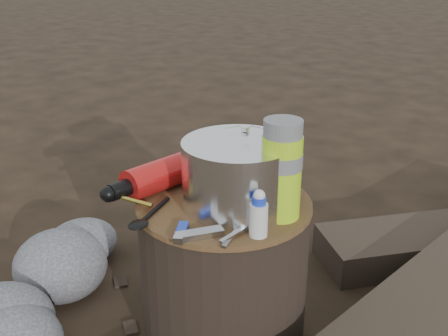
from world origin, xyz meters
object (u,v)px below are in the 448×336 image
Objects in this scene: camping_pot at (245,164)px; stump at (224,270)px; thermos at (281,170)px; fuel_bottle at (168,172)px; travel_mug at (284,173)px.

stump is at bearing -111.49° from camping_pot.
camping_pot is 0.75× the size of thermos.
stump is 0.34m from thermos.
thermos is at bearing 13.48° from fuel_bottle.
fuel_bottle reaches higher than stump.
stump is 0.29m from fuel_bottle.
thermos is at bearing -65.36° from travel_mug.
camping_pot is at bearing -142.26° from travel_mug.
camping_pot is (0.02, 0.06, 0.28)m from stump.
travel_mug is (0.27, 0.13, 0.02)m from fuel_bottle.
thermos is 1.94× the size of travel_mug.
camping_pot is at bearing 68.51° from stump.
camping_pot is 0.13m from thermos.
thermos reaches higher than fuel_bottle.
camping_pot reaches higher than fuel_bottle.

